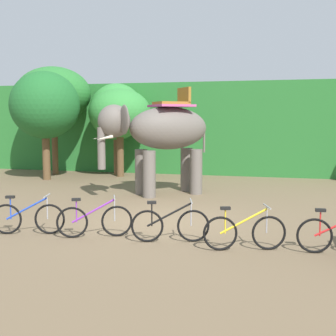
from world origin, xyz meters
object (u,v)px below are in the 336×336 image
at_px(tree_center_left, 54,94).
at_px(bike_blue, 28,218).
at_px(tree_far_left, 45,105).
at_px(bike_purple, 94,220).
at_px(tree_center_right, 117,112).
at_px(elephant, 160,132).
at_px(bike_yellow, 244,232).
at_px(tree_far_right, 120,113).
at_px(bike_black, 170,225).

distance_m(tree_center_left, bike_blue, 12.21).
distance_m(tree_far_left, bike_purple, 11.01).
bearing_deg(tree_center_right, elephant, -54.81).
height_order(tree_center_right, bike_blue, tree_center_right).
distance_m(bike_blue, bike_purple, 1.61).
distance_m(bike_blue, bike_yellow, 4.99).
xyz_separation_m(tree_center_right, tree_far_right, (0.37, -0.56, -0.06)).
relative_size(tree_far_left, bike_yellow, 2.88).
height_order(tree_center_left, elephant, tree_center_left).
relative_size(tree_far_left, elephant, 1.23).
bearing_deg(bike_purple, tree_far_right, 107.77).
bearing_deg(tree_far_right, tree_far_left, -146.25).
bearing_deg(bike_yellow, tree_center_right, 122.28).
relative_size(elephant, bike_blue, 2.32).
height_order(bike_purple, bike_black, same).
bearing_deg(tree_far_left, tree_center_right, 45.12).
bearing_deg(bike_blue, bike_black, 3.07).
bearing_deg(elephant, bike_yellow, -60.24).
bearing_deg(bike_blue, tree_center_right, 100.76).
height_order(bike_black, bike_yellow, same).
relative_size(bike_black, bike_yellow, 1.01).
bearing_deg(tree_far_right, bike_purple, -72.23).
bearing_deg(elephant, tree_far_left, 156.10).
xyz_separation_m(tree_center_left, bike_purple, (6.67, -10.42, -3.45)).
height_order(tree_center_left, tree_far_right, tree_center_left).
xyz_separation_m(bike_blue, bike_yellow, (4.99, -0.04, 0.00)).
xyz_separation_m(tree_far_left, tree_far_right, (2.77, 1.85, -0.33)).
distance_m(bike_purple, bike_yellow, 3.38).
bearing_deg(tree_center_right, bike_black, -63.54).
height_order(bike_blue, bike_yellow, same).
relative_size(bike_blue, bike_black, 1.00).
xyz_separation_m(tree_center_right, elephant, (3.57, -5.06, -0.79)).
distance_m(tree_center_left, tree_center_right, 3.12).
height_order(tree_center_left, tree_center_right, tree_center_left).
bearing_deg(bike_black, tree_center_left, 129.08).
xyz_separation_m(tree_far_right, bike_purple, (3.37, -10.53, -2.54)).
distance_m(tree_center_right, tree_far_right, 0.67).
xyz_separation_m(tree_far_right, elephant, (3.20, -4.50, -0.72)).
bearing_deg(tree_center_right, tree_far_right, -56.67).
xyz_separation_m(bike_purple, bike_black, (1.76, 0.04, 0.00)).
height_order(elephant, bike_blue, elephant).
relative_size(tree_center_left, tree_far_right, 1.26).
height_order(tree_far_left, bike_purple, tree_far_left).
relative_size(tree_center_right, bike_blue, 2.61).
xyz_separation_m(tree_center_right, bike_blue, (2.13, -11.23, -2.60)).
distance_m(elephant, bike_yellow, 7.39).
height_order(tree_center_right, elephant, tree_center_right).
bearing_deg(tree_center_left, bike_yellow, -46.54).
bearing_deg(bike_yellow, tree_far_right, 122.22).
distance_m(elephant, bike_purple, 6.30).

